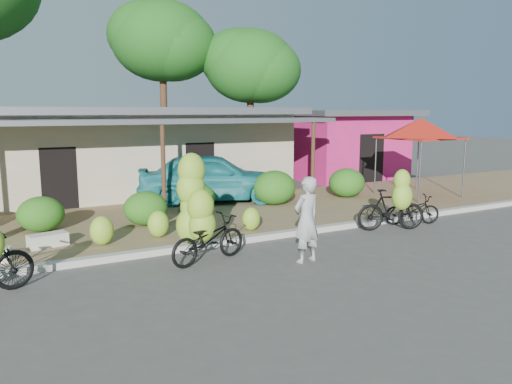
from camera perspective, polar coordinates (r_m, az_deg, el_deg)
ground at (r=10.45m, az=0.33°, el=-8.76°), size 100.00×100.00×0.00m
sidewalk at (r=14.85m, az=-9.05°, el=-3.17°), size 60.00×6.00×0.12m
curb at (r=12.14m, az=-4.26°, el=-5.83°), size 60.00×0.25×0.15m
shop_main at (r=20.26m, az=-14.84°, el=4.70°), size 13.00×8.50×3.35m
shop_pink at (r=24.98m, az=9.31°, el=5.58°), size 6.00×6.00×3.25m
tree_center_right at (r=26.81m, az=-11.19°, el=16.77°), size 5.17×5.05×8.73m
tree_near_right at (r=26.37m, az=-1.15°, el=14.40°), size 4.82×4.67×7.38m
hedge_1 at (r=14.10m, az=-23.37°, el=-2.33°), size 1.18×1.07×0.92m
hedge_2 at (r=14.00m, az=-12.50°, el=-1.83°), size 1.21×1.08×0.94m
hedge_3 at (r=15.54m, az=-6.72°, el=-0.68°), size 1.13×1.02×0.88m
hedge_4 at (r=16.68m, az=2.10°, el=0.51°), size 1.47×1.32×1.14m
hedge_5 at (r=18.42m, az=10.33°, el=1.06°), size 1.35×1.21×1.05m
red_canopy at (r=19.27m, az=18.31°, el=6.97°), size 3.50×3.50×2.86m
bike_center at (r=10.90m, az=-6.32°, el=-3.20°), size 2.02×1.38×2.33m
bike_right at (r=13.93m, az=15.41°, el=-1.55°), size 1.96×1.43×1.75m
bike_far_right at (r=14.98m, az=17.42°, el=-1.95°), size 1.72×1.10×0.85m
loose_banana_a at (r=12.22m, az=-17.21°, el=-4.23°), size 0.55×0.47×0.69m
loose_banana_b at (r=12.63m, az=-11.10°, el=-3.60°), size 0.54×0.46×0.67m
loose_banana_c at (r=13.09m, az=-0.57°, el=-3.09°), size 0.49×0.42×0.62m
sack_near at (r=12.57m, az=-22.70°, el=-5.09°), size 0.92×0.58×0.30m
vendor at (r=10.73m, az=5.79°, el=-3.16°), size 0.75×0.56×1.86m
teal_van at (r=17.26m, az=-5.08°, el=1.71°), size 5.38×3.74×1.70m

